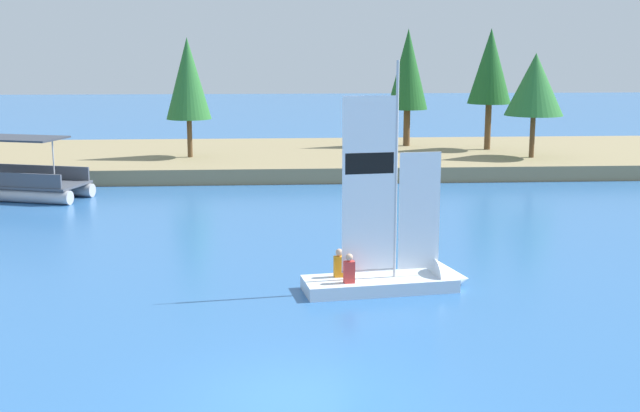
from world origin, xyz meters
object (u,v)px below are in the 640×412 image
at_px(shoreline_tree_centre, 490,67).
at_px(shoreline_tree_left, 188,79).
at_px(shoreline_tree_midright, 535,85).
at_px(sailboat, 408,273).
at_px(shoreline_tree_midleft, 408,70).
at_px(pontoon_boat, 16,183).

bearing_deg(shoreline_tree_centre, shoreline_tree_left, -172.39).
height_order(shoreline_tree_left, shoreline_tree_centre, shoreline_tree_centre).
height_order(shoreline_tree_left, shoreline_tree_midright, shoreline_tree_left).
relative_size(shoreline_tree_left, shoreline_tree_centre, 0.92).
bearing_deg(shoreline_tree_midright, shoreline_tree_left, 175.92).
bearing_deg(sailboat, shoreline_tree_left, 101.82).
distance_m(shoreline_tree_midleft, shoreline_tree_centre, 4.75).
height_order(shoreline_tree_centre, pontoon_boat, shoreline_tree_centre).
xyz_separation_m(shoreline_tree_left, shoreline_tree_midleft, (12.30, 4.21, 0.31)).
bearing_deg(sailboat, pontoon_boat, 127.33).
height_order(shoreline_tree_midleft, sailboat, shoreline_tree_midleft).
bearing_deg(pontoon_boat, shoreline_tree_midright, 30.99).
height_order(shoreline_tree_left, pontoon_boat, shoreline_tree_left).
xyz_separation_m(shoreline_tree_midright, sailboat, (-10.12, -20.59, -4.15)).
bearing_deg(shoreline_tree_left, shoreline_tree_midright, -4.08).
bearing_deg(shoreline_tree_left, pontoon_boat, -133.59).
relative_size(shoreline_tree_midleft, shoreline_tree_midright, 1.25).
bearing_deg(pontoon_boat, shoreline_tree_centre, 39.48).
distance_m(shoreline_tree_centre, pontoon_boat, 25.80).
distance_m(shoreline_tree_left, shoreline_tree_centre, 16.76).
relative_size(shoreline_tree_midleft, pontoon_boat, 1.01).
height_order(shoreline_tree_midright, pontoon_boat, shoreline_tree_midright).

